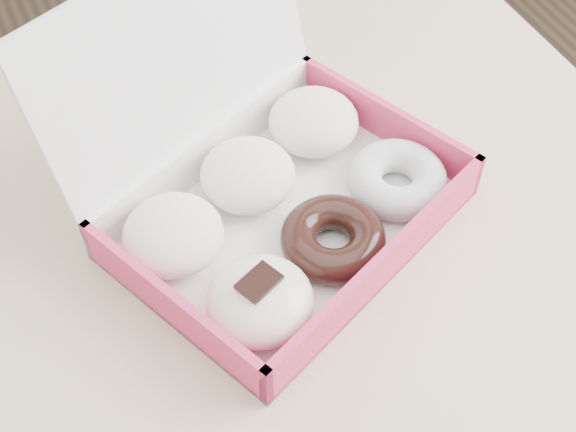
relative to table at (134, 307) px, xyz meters
name	(u,v)px	position (x,y,z in m)	size (l,w,h in m)	color
table	(134,307)	(0.00, 0.00, 0.00)	(1.20, 0.80, 0.75)	#CFAE88
donut_box	(272,192)	(0.16, -0.01, 0.12)	(0.42, 0.41, 0.24)	white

